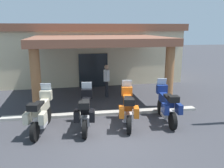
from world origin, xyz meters
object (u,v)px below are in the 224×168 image
object	(u,v)px
pedestrian	(107,78)
motorcycle_cream	(41,113)
motel_building	(89,51)
motorcycle_orange	(128,108)
motorcycle_blue	(167,105)
motorcycle_black	(86,111)

from	to	relation	value
pedestrian	motorcycle_cream	bearing A→B (deg)	-128.17
motel_building	motorcycle_orange	size ratio (longest dim) A/B	5.77
motorcycle_cream	motorcycle_blue	xyz separation A→B (m)	(4.82, 0.17, 0.00)
motorcycle_orange	pedestrian	world-z (taller)	pedestrian
pedestrian	motorcycle_orange	bearing A→B (deg)	-88.30
motel_building	pedestrian	distance (m)	5.06
motel_building	pedestrian	xyz separation A→B (m)	(0.64, -4.92, -1.00)
motorcycle_black	pedestrian	xyz separation A→B (m)	(1.32, 4.10, 0.32)
motorcycle_black	motorcycle_blue	distance (m)	3.22
motel_building	motorcycle_blue	size ratio (longest dim) A/B	5.74
motorcycle_black	pedestrian	world-z (taller)	pedestrian
motel_building	motorcycle_blue	distance (m)	9.27
motorcycle_black	pedestrian	size ratio (longest dim) A/B	1.27
motorcycle_black	pedestrian	bearing A→B (deg)	-11.41
motel_building	motorcycle_blue	world-z (taller)	motel_building
motorcycle_orange	motorcycle_blue	world-z (taller)	same
motorcycle_black	motorcycle_orange	xyz separation A→B (m)	(1.61, 0.11, 0.00)
motorcycle_cream	motel_building	bearing A→B (deg)	-4.97
motorcycle_black	motorcycle_orange	distance (m)	1.61
pedestrian	motorcycle_black	bearing A→B (deg)	-110.27
motorcycle_black	motorcycle_blue	world-z (taller)	same
motorcycle_cream	motorcycle_black	world-z (taller)	same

